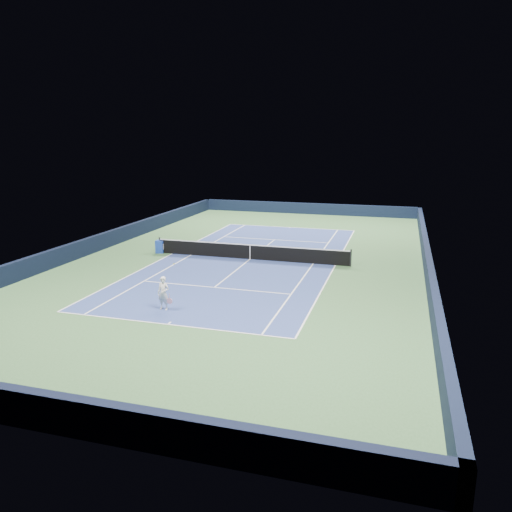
# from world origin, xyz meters

# --- Properties ---
(ground) EXTENTS (40.00, 40.00, 0.00)m
(ground) POSITION_xyz_m (0.00, 0.00, 0.00)
(ground) COLOR #365D33
(ground) RESTS_ON ground
(wall_far) EXTENTS (22.00, 0.35, 1.10)m
(wall_far) POSITION_xyz_m (0.00, 19.82, 0.55)
(wall_far) COLOR black
(wall_far) RESTS_ON ground
(wall_near) EXTENTS (22.00, 0.35, 1.10)m
(wall_near) POSITION_xyz_m (0.00, -19.82, 0.55)
(wall_near) COLOR black
(wall_near) RESTS_ON ground
(wall_right) EXTENTS (0.35, 40.00, 1.10)m
(wall_right) POSITION_xyz_m (10.82, 0.00, 0.55)
(wall_right) COLOR black
(wall_right) RESTS_ON ground
(wall_left) EXTENTS (0.35, 40.00, 1.10)m
(wall_left) POSITION_xyz_m (-10.82, 0.00, 0.55)
(wall_left) COLOR black
(wall_left) RESTS_ON ground
(court_surface) EXTENTS (10.97, 23.77, 0.01)m
(court_surface) POSITION_xyz_m (0.00, 0.00, 0.00)
(court_surface) COLOR navy
(court_surface) RESTS_ON ground
(baseline_far) EXTENTS (10.97, 0.08, 0.00)m
(baseline_far) POSITION_xyz_m (0.00, 11.88, 0.01)
(baseline_far) COLOR white
(baseline_far) RESTS_ON ground
(baseline_near) EXTENTS (10.97, 0.08, 0.00)m
(baseline_near) POSITION_xyz_m (0.00, -11.88, 0.01)
(baseline_near) COLOR white
(baseline_near) RESTS_ON ground
(sideline_doubles_right) EXTENTS (0.08, 23.77, 0.00)m
(sideline_doubles_right) POSITION_xyz_m (5.49, 0.00, 0.01)
(sideline_doubles_right) COLOR white
(sideline_doubles_right) RESTS_ON ground
(sideline_doubles_left) EXTENTS (0.08, 23.77, 0.00)m
(sideline_doubles_left) POSITION_xyz_m (-5.49, 0.00, 0.01)
(sideline_doubles_left) COLOR white
(sideline_doubles_left) RESTS_ON ground
(sideline_singles_right) EXTENTS (0.08, 23.77, 0.00)m
(sideline_singles_right) POSITION_xyz_m (4.12, 0.00, 0.01)
(sideline_singles_right) COLOR white
(sideline_singles_right) RESTS_ON ground
(sideline_singles_left) EXTENTS (0.08, 23.77, 0.00)m
(sideline_singles_left) POSITION_xyz_m (-4.12, 0.00, 0.01)
(sideline_singles_left) COLOR white
(sideline_singles_left) RESTS_ON ground
(service_line_far) EXTENTS (8.23, 0.08, 0.00)m
(service_line_far) POSITION_xyz_m (0.00, 6.40, 0.01)
(service_line_far) COLOR white
(service_line_far) RESTS_ON ground
(service_line_near) EXTENTS (8.23, 0.08, 0.00)m
(service_line_near) POSITION_xyz_m (0.00, -6.40, 0.01)
(service_line_near) COLOR white
(service_line_near) RESTS_ON ground
(center_service_line) EXTENTS (0.08, 12.80, 0.00)m
(center_service_line) POSITION_xyz_m (0.00, 0.00, 0.01)
(center_service_line) COLOR white
(center_service_line) RESTS_ON ground
(center_mark_far) EXTENTS (0.08, 0.30, 0.00)m
(center_mark_far) POSITION_xyz_m (0.00, 11.73, 0.01)
(center_mark_far) COLOR white
(center_mark_far) RESTS_ON ground
(center_mark_near) EXTENTS (0.08, 0.30, 0.00)m
(center_mark_near) POSITION_xyz_m (0.00, -11.73, 0.01)
(center_mark_near) COLOR white
(center_mark_near) RESTS_ON ground
(tennis_net) EXTENTS (12.90, 0.10, 1.07)m
(tennis_net) POSITION_xyz_m (0.00, 0.00, 0.50)
(tennis_net) COLOR black
(tennis_net) RESTS_ON ground
(sponsor_cube) EXTENTS (0.62, 0.54, 0.86)m
(sponsor_cube) POSITION_xyz_m (-6.40, 0.02, 0.43)
(sponsor_cube) COLOR #1C3FAC
(sponsor_cube) RESTS_ON ground
(tennis_player) EXTENTS (0.75, 1.24, 1.96)m
(tennis_player) POSITION_xyz_m (-0.98, -10.24, 0.78)
(tennis_player) COLOR white
(tennis_player) RESTS_ON ground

